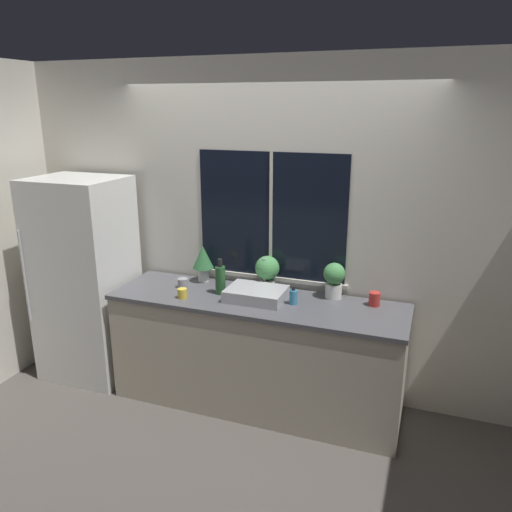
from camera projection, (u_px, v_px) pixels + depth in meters
name	position (u px, v px, depth m)	size (l,w,h in m)	color
ground_plane	(242.00, 424.00, 3.81)	(14.00, 14.00, 0.00)	#4C4742
wall_back	(272.00, 232.00, 4.04)	(8.00, 0.09, 2.70)	silver
wall_left	(103.00, 198.00, 5.50)	(0.06, 7.00, 2.70)	silver
counter	(256.00, 352.00, 3.96)	(2.30, 0.65, 0.90)	#B2A893
refrigerator	(85.00, 279.00, 4.33)	(0.75, 0.64, 1.77)	silver
sink	(256.00, 294.00, 3.82)	(0.44, 0.37, 0.27)	#ADADB2
potted_plant_left	(203.00, 259.00, 4.18)	(0.18, 0.18, 0.31)	white
potted_plant_center	(267.00, 270.00, 4.00)	(0.20, 0.20, 0.28)	white
potted_plant_right	(334.00, 278.00, 3.82)	(0.17, 0.17, 0.28)	white
soap_bottle	(293.00, 297.00, 3.73)	(0.06, 0.06, 0.14)	teal
bottle_tall	(220.00, 279.00, 3.92)	(0.08, 0.08, 0.29)	#235128
mug_red	(374.00, 299.00, 3.70)	(0.08, 0.08, 0.10)	#B72D28
mug_grey	(183.00, 283.00, 4.07)	(0.08, 0.08, 0.08)	gray
mug_yellow	(182.00, 293.00, 3.85)	(0.07, 0.07, 0.08)	gold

